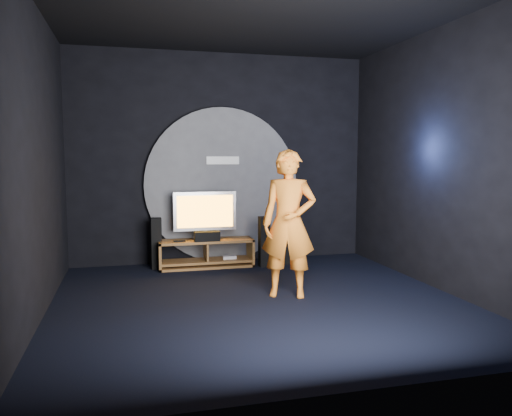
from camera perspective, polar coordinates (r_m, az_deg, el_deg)
The scene contains 15 objects.
floor at distance 6.31m, azimuth 0.32°, elevation -10.57°, with size 5.00×5.00×0.00m, color black.
back_wall at distance 8.49m, azimuth -3.96°, elevation 5.66°, with size 5.00×0.04×3.50m, color black.
front_wall at distance 3.68m, azimuth 10.24°, elevation 5.13°, with size 5.00×0.04×3.50m, color black.
left_wall at distance 5.93m, azimuth -23.84°, elevation 5.02°, with size 0.04×5.00×3.50m, color black.
right_wall at distance 7.10m, azimuth 20.33°, elevation 5.24°, with size 0.04×5.00×3.50m, color black.
ceiling at distance 6.28m, azimuth 0.34°, elevation 21.76°, with size 5.00×5.00×0.01m, color black.
wall_disc_panel at distance 8.45m, azimuth -3.87°, elevation 2.62°, with size 2.60×0.11×2.60m.
media_console at distance 8.15m, azimuth -5.69°, elevation -5.38°, with size 1.52×0.45×0.45m.
tv at distance 8.11m, azimuth -5.86°, elevation -0.60°, with size 1.02×0.22×0.77m.
center_speaker at distance 7.95m, azimuth -5.61°, elevation -3.25°, with size 0.40×0.15×0.15m, color black.
remote at distance 7.93m, azimuth -8.73°, elevation -3.78°, with size 0.18×0.05×0.02m, color black.
tower_speaker_left at distance 8.11m, azimuth -11.31°, elevation -3.99°, with size 0.16×0.18×0.82m, color black.
tower_speaker_right at distance 8.12m, azimuth 0.94°, elevation -3.87°, with size 0.16×0.18×0.82m, color black.
subwoofer at distance 8.43m, azimuth 3.39°, elevation -5.28°, with size 0.28×0.28×0.30m, color black.
player at distance 6.35m, azimuth 3.75°, elevation -1.78°, with size 0.69×0.45×1.88m, color orange.
Camera 1 is at (-1.53, -5.85, 1.80)m, focal length 35.00 mm.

